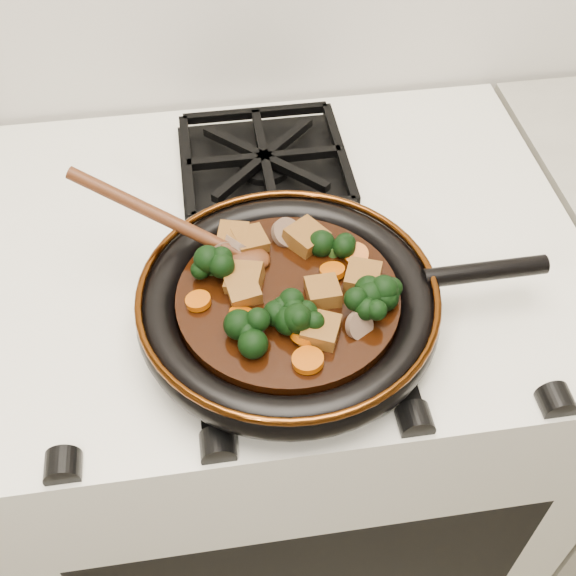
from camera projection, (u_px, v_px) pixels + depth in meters
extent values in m
cube|color=white|center=(281.00, 426.00, 1.25)|extent=(0.76, 0.60, 0.90)
cylinder|color=black|center=(288.00, 310.00, 0.79)|extent=(0.30, 0.30, 0.01)
torus|color=black|center=(288.00, 305.00, 0.78)|extent=(0.33, 0.33, 0.04)
torus|color=#4F260B|center=(288.00, 292.00, 0.77)|extent=(0.33, 0.33, 0.01)
cylinder|color=black|center=(485.00, 271.00, 0.79)|extent=(0.14, 0.02, 0.02)
cylinder|color=black|center=(288.00, 301.00, 0.78)|extent=(0.24, 0.24, 0.02)
cube|color=brown|center=(321.00, 331.00, 0.73)|extent=(0.05, 0.05, 0.02)
cube|color=brown|center=(323.00, 292.00, 0.76)|extent=(0.04, 0.04, 0.02)
cube|color=brown|center=(233.00, 239.00, 0.82)|extent=(0.04, 0.04, 0.02)
cube|color=brown|center=(306.00, 238.00, 0.82)|extent=(0.06, 0.06, 0.03)
cube|color=brown|center=(363.00, 278.00, 0.78)|extent=(0.05, 0.05, 0.02)
cube|color=brown|center=(250.00, 242.00, 0.81)|extent=(0.04, 0.04, 0.02)
cube|color=brown|center=(244.00, 280.00, 0.77)|extent=(0.05, 0.05, 0.03)
cube|color=brown|center=(243.00, 291.00, 0.76)|extent=(0.04, 0.04, 0.02)
cylinder|color=#B84C05|center=(356.00, 254.00, 0.80)|extent=(0.03, 0.03, 0.02)
cylinder|color=#B84C05|center=(332.00, 271.00, 0.79)|extent=(0.03, 0.03, 0.01)
cylinder|color=#B84C05|center=(305.00, 336.00, 0.73)|extent=(0.03, 0.03, 0.02)
cylinder|color=#B84C05|center=(243.00, 316.00, 0.74)|extent=(0.03, 0.03, 0.02)
cylinder|color=#B84C05|center=(308.00, 360.00, 0.71)|extent=(0.03, 0.03, 0.01)
cylinder|color=#B84C05|center=(198.00, 301.00, 0.76)|extent=(0.03, 0.03, 0.01)
cylinder|color=brown|center=(239.00, 245.00, 0.81)|extent=(0.05, 0.05, 0.03)
cylinder|color=brown|center=(359.00, 326.00, 0.73)|extent=(0.04, 0.04, 0.03)
cylinder|color=brown|center=(224.00, 256.00, 0.80)|extent=(0.04, 0.03, 0.03)
cylinder|color=brown|center=(287.00, 233.00, 0.82)|extent=(0.05, 0.05, 0.03)
ellipsoid|color=#4E2510|center=(246.00, 258.00, 0.80)|extent=(0.07, 0.06, 0.02)
cylinder|color=#4E2510|center=(158.00, 215.00, 0.79)|extent=(0.02, 0.02, 0.21)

